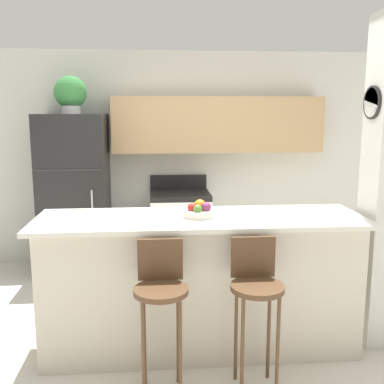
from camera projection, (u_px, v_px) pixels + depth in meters
The scene contains 10 objects.
ground_plane at pixel (200, 346), 3.56m from camera, with size 14.00×14.00×0.00m, color beige.
wall_back at pixel (195, 145), 5.45m from camera, with size 5.60×0.38×2.55m.
counter_bar at pixel (200, 282), 3.47m from camera, with size 2.48×0.76×1.05m.
refrigerator at pixel (75, 195), 5.10m from camera, with size 0.74×0.71×1.81m.
stove_range at pixel (180, 229), 5.32m from camera, with size 0.69×0.65×1.07m.
bar_stool_left at pixel (161, 293), 2.89m from camera, with size 0.35×0.35×1.01m.
bar_stool_right at pixel (256, 290), 2.94m from camera, with size 0.35×0.35×1.01m.
potted_plant_on_fridge at pixel (70, 94), 4.91m from camera, with size 0.36×0.36×0.41m.
fruit_bowl at pixel (199, 211), 3.37m from camera, with size 0.24×0.24×0.12m.
trash_bin at pixel (128, 260), 5.04m from camera, with size 0.28×0.28×0.38m.
Camera 1 is at (-0.34, -3.28, 1.83)m, focal length 42.00 mm.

